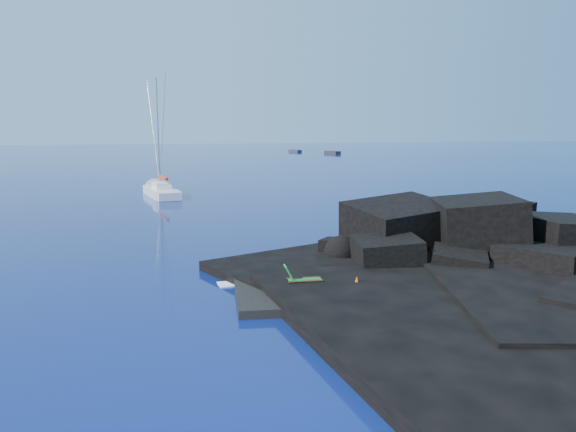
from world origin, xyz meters
The scene contains 11 objects.
ground centered at (0.00, 0.00, 0.00)m, with size 400.00×400.00×0.00m, color #030E34.
headland centered at (13.00, 3.00, 0.00)m, with size 24.00×24.00×3.60m, color black, non-canonical shape.
beach centered at (4.50, 0.50, 0.00)m, with size 8.50×6.00×0.70m, color black.
surf_foam centered at (5.00, 5.00, 0.00)m, with size 10.00×8.00×0.06m, color white, non-canonical shape.
sailboat centered at (-2.30, 36.42, 0.00)m, with size 2.39×11.41×11.97m, color white, non-canonical shape.
deck_chair centered at (3.16, 0.44, 0.89)m, with size 1.56×0.68×1.07m, color #1B7C32, non-canonical shape.
towel centered at (4.10, 0.46, 0.37)m, with size 1.83×0.87×0.05m, color silver.
sunbather centered at (4.10, 0.46, 0.52)m, with size 1.74×0.44×0.24m, color #E39D77, non-canonical shape.
marker_cone centered at (5.25, -0.23, 0.60)m, with size 0.33×0.33×0.51m, color #EA580C.
distant_boat_a centered at (34.26, 125.65, 0.00)m, with size 1.38×4.42×0.59m, color #2B2C31.
distant_boat_b centered at (41.23, 114.61, 0.00)m, with size 1.60×5.14×0.69m, color #242428.
Camera 1 is at (-2.88, -21.80, 7.15)m, focal length 35.00 mm.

